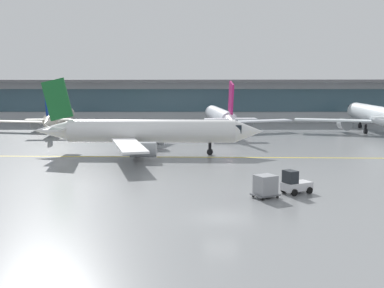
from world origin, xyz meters
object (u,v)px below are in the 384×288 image
gate_airplane_2 (218,117)px  taxiing_regional_jet (147,132)px  gate_airplane_1 (58,118)px  cargo_dolly_lead (264,185)px  baggage_tug (293,183)px  gate_airplane_3 (373,115)px

gate_airplane_2 → taxiing_regional_jet: 28.82m
gate_airplane_1 → cargo_dolly_lead: (31.19, -52.56, -1.50)m
cargo_dolly_lead → baggage_tug: bearing=-0.0°
gate_airplane_1 → taxiing_regional_jet: size_ratio=0.85×
gate_airplane_1 → cargo_dolly_lead: gate_airplane_1 is taller
taxiing_regional_jet → baggage_tug: taxiing_regional_jet is taller
gate_airplane_2 → baggage_tug: gate_airplane_2 is taller
gate_airplane_1 → taxiing_regional_jet: (19.28, -28.76, 0.47)m
taxiing_regional_jet → baggage_tug: bearing=-54.6°
gate_airplane_3 → baggage_tug: bearing=153.9°
gate_airplane_2 → taxiing_regional_jet: bearing=152.2°
taxiing_regional_jet → gate_airplane_1: bearing=125.8°
gate_airplane_3 → baggage_tug: size_ratio=10.95×
gate_airplane_3 → taxiing_regional_jet: 47.12m
baggage_tug → cargo_dolly_lead: 3.19m
gate_airplane_1 → gate_airplane_2: size_ratio=0.89×
baggage_tug → cargo_dolly_lead: baggage_tug is taller
taxiing_regional_jet → gate_airplane_3: bearing=35.5°
cargo_dolly_lead → gate_airplane_3: bearing=32.6°
gate_airplane_3 → gate_airplane_1: bearing=88.2°
gate_airplane_1 → gate_airplane_3: 58.64m
gate_airplane_3 → gate_airplane_2: bearing=89.5°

